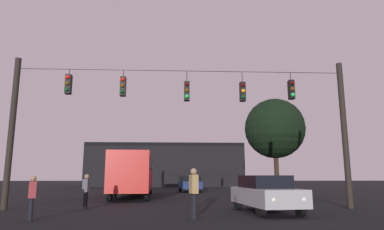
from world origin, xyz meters
TOP-DOWN VIEW (x-y plane):
  - ground_plane at (0.00, 24.50)m, footprint 168.00×168.00m
  - overhead_signal_span at (0.02, 11.64)m, footprint 16.11×0.44m
  - city_bus at (-3.35, 20.99)m, footprint 3.07×11.11m
  - car_near_right at (3.50, 10.08)m, footprint 2.30×4.49m
  - car_far_left at (1.06, 28.47)m, footprint 2.20×4.46m
  - pedestrian_crossing_left at (-4.37, 11.76)m, footprint 0.28×0.39m
  - pedestrian_crossing_center at (0.38, 8.12)m, footprint 0.33×0.41m
  - pedestrian_crossing_right at (0.58, 11.22)m, footprint 0.26×0.37m
  - pedestrian_near_bus at (-5.20, 7.91)m, footprint 0.35×0.42m
  - corner_building at (-1.80, 47.84)m, footprint 22.23×10.78m
  - tree_left_silhouette at (8.63, 25.47)m, footprint 5.38×5.38m

SIDE VIEW (x-z plane):
  - ground_plane at x=0.00m, z-range 0.00..0.00m
  - car_near_right at x=3.50m, z-range 0.04..1.56m
  - car_far_left at x=1.06m, z-range 0.04..1.56m
  - pedestrian_near_bus at x=-5.20m, z-range 0.09..1.60m
  - pedestrian_crossing_left at x=-4.37m, z-range 0.10..1.67m
  - pedestrian_crossing_right at x=0.58m, z-range 0.11..1.76m
  - pedestrian_crossing_center at x=0.38m, z-range 0.13..1.90m
  - city_bus at x=-3.35m, z-range 0.37..3.37m
  - corner_building at x=-1.80m, z-range 0.00..6.11m
  - overhead_signal_span at x=0.02m, z-range 0.69..7.78m
  - tree_left_silhouette at x=8.63m, z-range 1.51..9.94m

